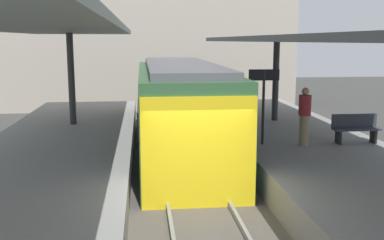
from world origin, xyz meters
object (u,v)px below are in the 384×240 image
object	(u,v)px
platform_bench	(355,128)
platform_sign	(264,90)
passenger_near_bench	(304,115)
commuter_train	(180,110)

from	to	relation	value
platform_bench	platform_sign	size ratio (longest dim) A/B	0.63
platform_sign	passenger_near_bench	world-z (taller)	platform_sign
platform_bench	passenger_near_bench	world-z (taller)	passenger_near_bench
platform_bench	platform_sign	world-z (taller)	platform_sign
commuter_train	platform_sign	size ratio (longest dim) A/B	4.73
commuter_train	platform_sign	world-z (taller)	commuter_train
platform_sign	passenger_near_bench	size ratio (longest dim) A/B	1.30
platform_bench	passenger_near_bench	distance (m)	1.69
platform_bench	commuter_train	bearing A→B (deg)	154.61
platform_bench	passenger_near_bench	xyz separation A→B (m)	(-1.63, -0.11, 0.42)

